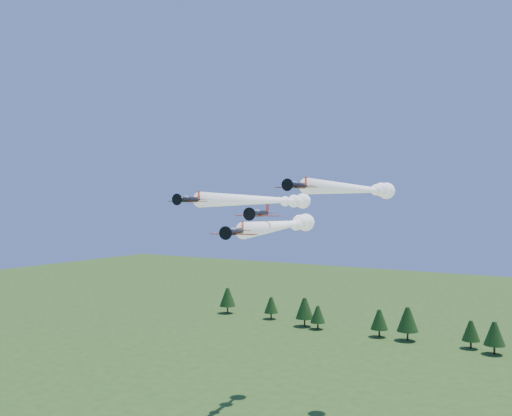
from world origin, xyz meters
The scene contains 5 objects.
plane_lead centered at (-3.55, 18.78, 41.23)m, with size 14.54×45.92×3.70m.
plane_left centered at (-13.08, 28.93, 45.89)m, with size 11.27×57.03×3.70m.
plane_right centered at (6.46, 31.65, 48.00)m, with size 7.36×53.53×3.70m.
plane_slot centered at (-2.19, 7.20, 43.53)m, with size 7.86×8.56×2.74m.
treeline centered at (6.03, 110.99, 6.40)m, with size 170.15×16.57×11.51m.
Camera 1 is at (47.53, -74.47, 45.49)m, focal length 40.00 mm.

